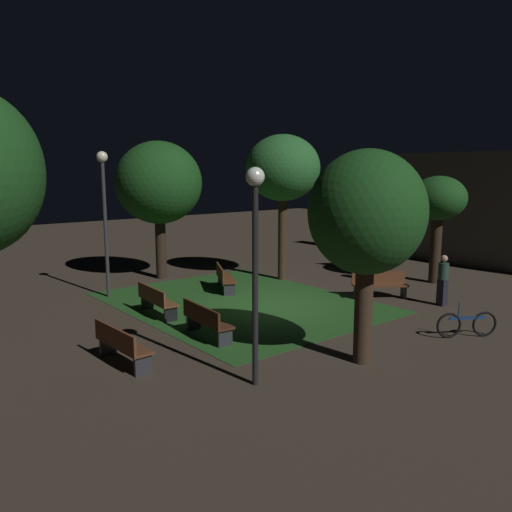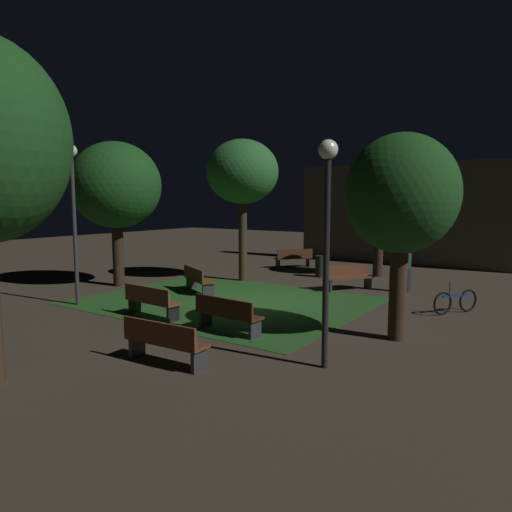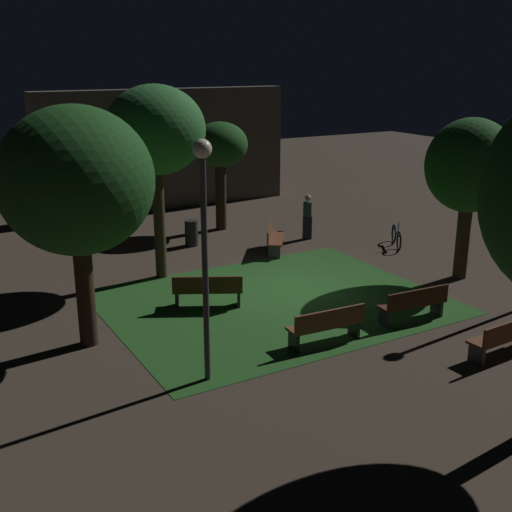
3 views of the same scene
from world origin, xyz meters
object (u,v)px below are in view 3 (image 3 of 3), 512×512
tree_back_right (155,132)px  lamp_post_path_center (204,223)px  bench_by_lamp (505,336)px  tree_right_canopy (76,182)px  tree_tall_center (470,167)px  bench_lawn_edge (109,229)px  pedestrian (308,216)px  trash_bin (191,233)px  bench_near_trees (274,238)px  bench_path_side (327,325)px  bench_front_left (208,290)px  tree_left_canopy (220,147)px  bench_corner (414,303)px  bicycle (396,237)px

tree_back_right → lamp_post_path_center: (-1.59, -6.40, -1.00)m
bench_by_lamp → tree_right_canopy: bearing=146.0°
tree_tall_center → bench_lawn_edge: bearing=131.3°
pedestrian → trash_bin: bearing=161.8°
tree_back_right → bench_by_lamp: bearing=-63.0°
bench_lawn_edge → tree_tall_center: tree_tall_center is taller
bench_by_lamp → lamp_post_path_center: 6.99m
lamp_post_path_center → tree_back_right: bearing=76.1°
bench_near_trees → tree_back_right: size_ratio=0.31×
bench_path_side → bench_lawn_edge: bearing=98.7°
bench_front_left → tree_right_canopy: bearing=-168.5°
bench_by_lamp → tree_left_canopy: tree_left_canopy is taller
bench_path_side → bench_corner: 2.62m
tree_back_right → trash_bin: bearing=50.3°
bicycle → bench_path_side: bearing=-142.3°
bench_by_lamp → tree_left_canopy: 13.02m
tree_left_canopy → trash_bin: (-1.91, -1.50, -2.63)m
tree_back_right → pedestrian: bearing=12.0°
bench_lawn_edge → bicycle: bearing=-33.1°
bench_path_side → trash_bin: (0.69, 8.83, -0.03)m
bench_path_side → tree_right_canopy: 6.26m
tree_right_canopy → pedestrian: size_ratio=3.30×
bench_corner → bench_by_lamp: bearing=-81.9°
bench_near_trees → trash_bin: bearing=135.7°
tree_back_right → bench_corner: bearing=-56.9°
tree_tall_center → trash_bin: (-5.45, 7.03, -2.83)m
bench_by_lamp → trash_bin: trash_bin is taller
bench_by_lamp → bench_front_left: (-4.29, 5.80, 0.00)m
bench_path_side → bicycle: bearing=37.7°
bench_near_trees → tree_right_canopy: tree_right_canopy is taller
tree_left_canopy → bicycle: size_ratio=2.84×
tree_tall_center → tree_left_canopy: 9.24m
bench_path_side → tree_left_canopy: bearing=75.9°
bench_front_left → tree_tall_center: tree_tall_center is taller
lamp_post_path_center → bicycle: 11.51m
bench_near_trees → bench_front_left: bearing=-140.2°
bench_front_left → tree_tall_center: bearing=-11.9°
bench_by_lamp → tree_tall_center: tree_tall_center is taller
tree_left_canopy → bicycle: 7.12m
tree_right_canopy → bicycle: (11.35, 2.49, -3.36)m
tree_right_canopy → pedestrian: tree_right_canopy is taller
tree_back_right → trash_bin: (2.15, 2.58, -3.80)m
bench_front_left → tree_tall_center: 8.13m
bench_path_side → bench_corner: (2.62, 0.00, 0.00)m
bench_near_trees → bench_by_lamp: bearing=-88.8°
bench_lawn_edge → bench_by_lamp: (4.60, -13.06, 0.00)m
bench_path_side → trash_bin: 8.85m
bench_near_trees → bicycle: (3.95, -1.59, -0.14)m
bench_front_left → tree_left_canopy: (3.93, 6.95, 2.60)m
bench_lawn_edge → trash_bin: trash_bin is taller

